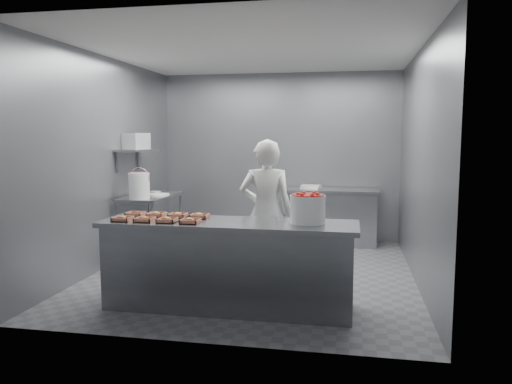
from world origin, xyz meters
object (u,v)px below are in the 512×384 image
tray_2 (167,220)px  tray_5 (156,214)px  prep_table (151,216)px  strawberry_tub (308,208)px  appliance (136,141)px  worker (266,213)px  tray_6 (178,215)px  glaze_bucket (139,185)px  tray_3 (190,221)px  tray_1 (145,219)px  tray_4 (136,214)px  tray_0 (122,218)px  back_counter (331,216)px  service_counter (229,265)px  tray_7 (200,216)px

tray_2 → tray_5: 0.39m
prep_table → strawberry_tub: (2.44, -1.90, 0.46)m
tray_2 → appliance: (-1.23, 2.04, 0.76)m
tray_2 → strawberry_tub: size_ratio=0.54×
worker → prep_table: bearing=-36.3°
tray_6 → worker: worker is taller
glaze_bucket → appliance: 0.73m
prep_table → strawberry_tub: 3.13m
tray_3 → strawberry_tub: (1.14, 0.21, 0.13)m
tray_1 → tray_2: size_ratio=1.00×
tray_3 → tray_4: bearing=156.4°
tray_5 → strawberry_tub: size_ratio=0.54×
tray_4 → glaze_bucket: glaze_bucket is taller
prep_table → glaze_bucket: 0.66m
tray_0 → strawberry_tub: (1.86, 0.21, 0.13)m
back_counter → tray_5: 3.58m
tray_4 → appliance: (-0.75, 1.73, 0.76)m
service_counter → tray_3: 0.61m
tray_5 → appliance: size_ratio=0.61×
appliance → tray_5: bearing=-41.3°
tray_2 → tray_4: (-0.48, 0.31, -0.00)m
prep_table → strawberry_tub: size_ratio=3.46×
prep_table → worker: (1.89, -1.06, 0.27)m
glaze_bucket → tray_7: bearing=-46.8°
tray_2 → appliance: appliance is taller
tray_1 → tray_3: bearing=0.0°
tray_2 → strawberry_tub: bearing=8.7°
prep_table → tray_0: (0.58, -2.11, 0.33)m
tray_2 → appliance: 2.50m
tray_3 → strawberry_tub: 1.17m
tray_4 → appliance: bearing=113.5°
prep_table → tray_1: 2.28m
tray_6 → service_counter: bearing=-14.9°
worker → tray_5: bearing=27.5°
tray_0 → tray_5: 0.39m
service_counter → glaze_bucket: size_ratio=6.03×
strawberry_tub → tray_2: bearing=-171.3°
tray_2 → tray_4: bearing=146.7°
worker → glaze_bucket: bearing=-25.4°
tray_5 → tray_6: 0.24m
tray_3 → tray_7: bearing=90.0°
worker → service_counter: bearing=68.2°
tray_1 → tray_5: size_ratio=1.00×
tray_7 → worker: worker is taller
appliance → glaze_bucket: bearing=-43.4°
service_counter → tray_0: (-1.07, -0.16, 0.47)m
service_counter → glaze_bucket: bearing=137.1°
tray_1 → strawberry_tub: (1.62, 0.21, 0.13)m
tray_4 → tray_7: 0.72m
tray_2 → glaze_bucket: 1.97m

